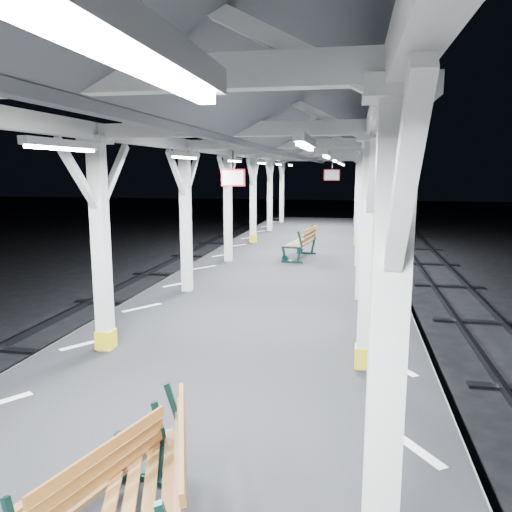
% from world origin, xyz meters
% --- Properties ---
extents(ground, '(120.00, 120.00, 0.00)m').
position_xyz_m(ground, '(0.00, 0.00, 0.00)').
color(ground, black).
rests_on(ground, ground).
extents(platform, '(6.00, 50.00, 1.00)m').
position_xyz_m(platform, '(0.00, 0.00, 0.50)').
color(platform, black).
rests_on(platform, ground).
extents(hazard_stripes_right, '(1.00, 48.00, 0.01)m').
position_xyz_m(hazard_stripes_right, '(2.45, 0.00, 1.00)').
color(hazard_stripes_right, silver).
rests_on(hazard_stripes_right, platform).
extents(canopy, '(5.40, 49.00, 4.65)m').
position_xyz_m(canopy, '(0.00, -0.02, 4.56)').
color(canopy, silver).
rests_on(canopy, platform).
extents(bench_near, '(0.96, 1.60, 0.82)m').
position_xyz_m(bench_near, '(-0.16, -1.79, 1.44)').
color(bench_near, black).
rests_on(bench_near, platform).
extents(bench_mid, '(1.16, 1.83, 0.93)m').
position_xyz_m(bench_mid, '(0.37, -1.76, 1.50)').
color(bench_mid, black).
rests_on(bench_mid, platform).
extents(bench_far, '(0.97, 1.95, 1.01)m').
position_xyz_m(bench_far, '(0.25, 10.87, 1.54)').
color(bench_far, black).
rests_on(bench_far, platform).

